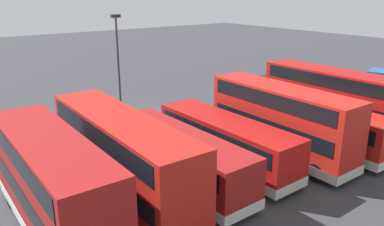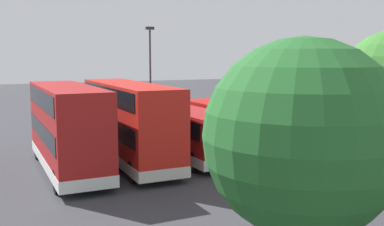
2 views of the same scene
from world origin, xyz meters
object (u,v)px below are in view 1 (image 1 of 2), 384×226
bus_double_decker_seventh (122,158)px  bus_double_decker_far_end (53,184)px  bus_single_deck_near_end (362,103)px  car_hatchback_silver (272,82)px  bus_single_deck_sixth (179,156)px  bus_double_decker_second (334,98)px  waste_bin_yellow (218,113)px  bus_double_decker_fourth (281,120)px  lamp_post_tall (118,62)px  bus_single_deck_third (311,121)px  bus_single_deck_fifth (226,141)px

bus_double_decker_seventh → bus_double_decker_far_end: same height
bus_single_deck_near_end → car_hatchback_silver: size_ratio=2.58×
bus_single_deck_sixth → bus_double_decker_far_end: 7.07m
bus_double_decker_second → car_hatchback_silver: (-6.06, -11.58, -1.75)m
bus_single_deck_sixth → waste_bin_yellow: (-8.97, -7.25, -1.14)m
bus_double_decker_second → bus_double_decker_fourth: (7.11, 0.92, -0.00)m
bus_double_decker_fourth → bus_double_decker_far_end: bearing=-0.4°
car_hatchback_silver → lamp_post_tall: bearing=1.7°
bus_single_deck_third → bus_single_deck_sixth: size_ratio=1.12×
bus_double_decker_seventh → waste_bin_yellow: (-12.39, -7.22, -1.97)m
lamp_post_tall → car_hatchback_silver: bearing=-178.3°
lamp_post_tall → waste_bin_yellow: bearing=150.1°
bus_single_deck_sixth → bus_double_decker_seventh: bearing=-0.6°
bus_single_deck_near_end → bus_single_deck_sixth: 17.82m
bus_single_deck_fifth → car_hatchback_silver: bearing=-145.7°
bus_single_deck_third → bus_single_deck_fifth: bearing=-6.8°
bus_double_decker_second → bus_single_deck_fifth: bus_double_decker_second is taller
bus_single_deck_fifth → lamp_post_tall: lamp_post_tall is taller
car_hatchback_silver → lamp_post_tall: size_ratio=0.51×
bus_double_decker_seventh → bus_double_decker_far_end: size_ratio=1.12×
bus_single_deck_near_end → bus_single_deck_third: bearing=3.4°
bus_single_deck_third → bus_double_decker_far_end: (17.61, -0.01, 0.82)m
bus_double_decker_seventh → waste_bin_yellow: bus_double_decker_seventh is taller
bus_single_deck_third → lamp_post_tall: (8.52, -11.86, 3.34)m
bus_double_decker_second → bus_double_decker_seventh: bearing=0.4°
waste_bin_yellow → bus_single_deck_sixth: bearing=38.9°
bus_single_deck_third → lamp_post_tall: bearing=-54.3°
bus_double_decker_fourth → car_hatchback_silver: bus_double_decker_fourth is taller
bus_double_decker_fourth → waste_bin_yellow: size_ratio=10.85×
bus_double_decker_second → bus_double_decker_fourth: same height
bus_double_decker_seventh → car_hatchback_silver: (-23.91, -11.72, -1.75)m
bus_double_decker_seventh → car_hatchback_silver: bearing=-153.9°
bus_single_deck_fifth → bus_double_decker_far_end: bearing=4.6°
bus_single_deck_sixth → bus_double_decker_far_end: (6.99, 0.65, 0.83)m
bus_single_deck_third → bus_single_deck_near_end: bearing=-176.6°
bus_double_decker_second → bus_single_deck_third: (3.81, 0.83, -0.83)m
bus_double_decker_fourth → car_hatchback_silver: size_ratio=2.35×
bus_double_decker_seventh → lamp_post_tall: bearing=-116.3°
bus_double_decker_fourth → bus_single_deck_fifth: (3.78, -0.94, -0.83)m
bus_single_deck_fifth → bus_double_decker_far_end: (10.53, 0.84, 0.83)m
bus_double_decker_fourth → lamp_post_tall: size_ratio=1.21×
bus_double_decker_second → bus_single_deck_fifth: (10.89, -0.02, -0.83)m
car_hatchback_silver → bus_double_decker_fourth: bearing=43.5°
bus_single_deck_third → car_hatchback_silver: bus_single_deck_third is taller
bus_double_decker_second → car_hatchback_silver: size_ratio=2.66×
car_hatchback_silver → lamp_post_tall: lamp_post_tall is taller
bus_single_deck_near_end → car_hatchback_silver: bus_single_deck_near_end is taller
bus_double_decker_far_end → bus_single_deck_fifth: bearing=-175.4°
bus_double_decker_second → bus_double_decker_fourth: bearing=7.4°
bus_double_decker_second → waste_bin_yellow: size_ratio=12.27×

